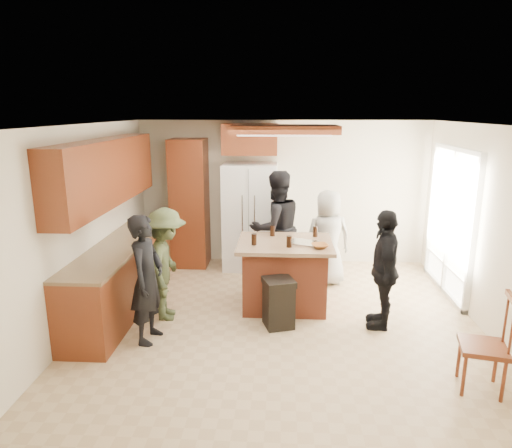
# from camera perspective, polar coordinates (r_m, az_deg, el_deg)

# --- Properties ---
(person_front_left) EXTENTS (0.48, 0.60, 1.53)m
(person_front_left) POSITION_cam_1_polar(r_m,az_deg,el_deg) (5.47, -13.48, -6.72)
(person_front_left) COLOR black
(person_front_left) RESTS_ON ground
(person_behind_left) EXTENTS (1.02, 0.88, 1.78)m
(person_behind_left) POSITION_cam_1_polar(r_m,az_deg,el_deg) (7.04, 2.53, -0.53)
(person_behind_left) COLOR black
(person_behind_left) RESTS_ON ground
(person_behind_right) EXTENTS (0.82, 0.62, 1.50)m
(person_behind_right) POSITION_cam_1_polar(r_m,az_deg,el_deg) (7.12, 8.94, -1.72)
(person_behind_right) COLOR gray
(person_behind_right) RESTS_ON ground
(person_side_right) EXTENTS (0.59, 0.95, 1.51)m
(person_side_right) POSITION_cam_1_polar(r_m,az_deg,el_deg) (5.87, 15.71, -5.48)
(person_side_right) COLOR black
(person_side_right) RESTS_ON ground
(person_counter) EXTENTS (0.54, 0.99, 1.47)m
(person_counter) POSITION_cam_1_polar(r_m,az_deg,el_deg) (6.01, -11.17, -4.96)
(person_counter) COLOR #374126
(person_counter) RESTS_ON ground
(left_cabinetry) EXTENTS (0.64, 3.00, 2.30)m
(left_cabinetry) POSITION_cam_1_polar(r_m,az_deg,el_deg) (6.47, -16.97, -1.89)
(left_cabinetry) COLOR maroon
(left_cabinetry) RESTS_ON ground
(back_wall_units) EXTENTS (1.80, 0.60, 2.45)m
(back_wall_units) POSITION_cam_1_polar(r_m,az_deg,el_deg) (7.85, -6.44, 4.56)
(back_wall_units) COLOR maroon
(back_wall_units) RESTS_ON ground
(refrigerator) EXTENTS (0.90, 0.76, 1.80)m
(refrigerator) POSITION_cam_1_polar(r_m,az_deg,el_deg) (7.77, -0.74, 0.95)
(refrigerator) COLOR white
(refrigerator) RESTS_ON ground
(kitchen_island) EXTENTS (1.28, 1.03, 0.93)m
(kitchen_island) POSITION_cam_1_polar(r_m,az_deg,el_deg) (6.33, 3.58, -6.21)
(kitchen_island) COLOR #A04329
(kitchen_island) RESTS_ON ground
(island_items) EXTENTS (1.03, 0.71, 0.15)m
(island_items) POSITION_cam_1_polar(r_m,az_deg,el_deg) (6.11, 5.60, -2.11)
(island_items) COLOR silver
(island_items) RESTS_ON kitchen_island
(trash_bin) EXTENTS (0.46, 0.46, 0.63)m
(trash_bin) POSITION_cam_1_polar(r_m,az_deg,el_deg) (5.82, 2.84, -9.76)
(trash_bin) COLOR black
(trash_bin) RESTS_ON ground
(spindle_chair) EXTENTS (0.50, 0.50, 0.99)m
(spindle_chair) POSITION_cam_1_polar(r_m,az_deg,el_deg) (5.05, 26.76, -13.58)
(spindle_chair) COLOR maroon
(spindle_chair) RESTS_ON ground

